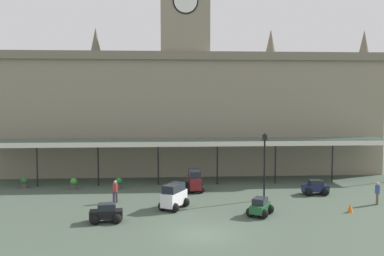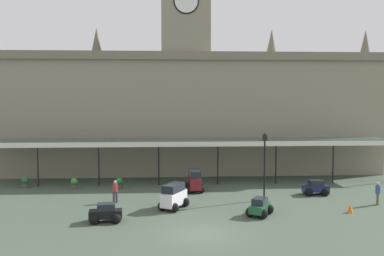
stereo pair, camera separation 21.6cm
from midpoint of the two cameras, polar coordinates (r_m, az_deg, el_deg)
name	(u,v)px [view 1 (the left image)]	position (r m, az deg, el deg)	size (l,w,h in m)	color
ground_plane	(202,234)	(25.84, 1.02, -13.67)	(140.00, 140.00, 0.00)	#3F4E40
station_building	(184,106)	(45.05, -1.13, 2.92)	(39.79, 5.79, 20.97)	gray
entrance_canopy	(187,141)	(40.14, -0.79, -1.73)	(37.18, 3.26, 3.94)	#38564C
car_green_sedan	(260,208)	(29.81, 8.69, -10.27)	(2.08, 2.25, 1.19)	#1E512D
car_maroon_van	(194,181)	(36.67, 0.15, -7.00)	(1.64, 2.43, 1.77)	maroon
car_white_van	(174,197)	(31.12, -2.57, -9.04)	(2.28, 2.59, 1.77)	silver
car_navy_sedan	(315,188)	(36.78, 15.64, -7.61)	(2.06, 1.54, 1.19)	#19214C
car_black_sedan	(106,214)	(28.48, -11.35, -11.00)	(2.12, 1.63, 1.19)	black
pedestrian_near_entrance	(377,192)	(34.92, 22.90, -7.73)	(0.34, 0.36, 1.67)	brown
pedestrian_crossing_forecourt	(115,191)	(33.27, -10.19, -8.05)	(0.38, 0.34, 1.67)	#3F384C
victorian_lamppost	(265,159)	(33.64, 9.27, -3.97)	(0.30, 0.30, 5.15)	black
traffic_cone	(350,208)	(32.08, 19.77, -9.82)	(0.40, 0.40, 0.58)	orange
planter_by_canopy	(74,184)	(38.76, -15.35, -7.02)	(0.60, 0.60, 0.96)	#47423D
planter_near_kerb	(119,183)	(38.15, -9.71, -7.11)	(0.60, 0.60, 0.96)	#47423D
planter_forecourt_centre	(24,182)	(40.66, -21.21, -6.63)	(0.60, 0.60, 0.96)	#47423D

